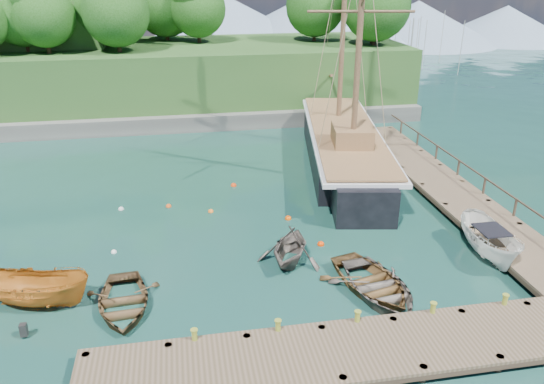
% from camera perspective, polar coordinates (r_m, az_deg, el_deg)
% --- Properties ---
extents(ground, '(160.00, 160.00, 0.00)m').
position_cam_1_polar(ground, '(24.48, 0.71, -8.24)').
color(ground, '#143C2A').
rests_on(ground, ground).
extents(dock_near, '(20.00, 3.20, 1.10)m').
position_cam_1_polar(dock_near, '(19.61, 10.47, -16.31)').
color(dock_near, brown).
rests_on(dock_near, ground).
extents(dock_east, '(3.20, 24.00, 1.10)m').
position_cam_1_polar(dock_east, '(33.88, 17.84, 0.73)').
color(dock_east, brown).
rests_on(dock_east, ground).
extents(bollard_0, '(0.26, 0.26, 0.45)m').
position_cam_1_polar(bollard_0, '(20.01, -8.21, -16.78)').
color(bollard_0, olive).
rests_on(bollard_0, ground).
extents(bollard_1, '(0.26, 0.26, 0.45)m').
position_cam_1_polar(bollard_1, '(20.23, 0.64, -15.97)').
color(bollard_1, olive).
rests_on(bollard_1, ground).
extents(bollard_2, '(0.26, 0.26, 0.45)m').
position_cam_1_polar(bollard_2, '(20.89, 9.03, -14.86)').
color(bollard_2, olive).
rests_on(bollard_2, ground).
extents(bollard_3, '(0.26, 0.26, 0.45)m').
position_cam_1_polar(bollard_3, '(21.94, 16.69, -13.57)').
color(bollard_3, olive).
rests_on(bollard_3, ground).
extents(bollard_4, '(0.26, 0.26, 0.45)m').
position_cam_1_polar(bollard_4, '(23.33, 23.46, -12.21)').
color(bollard_4, olive).
rests_on(bollard_4, ground).
extents(rowboat_0, '(3.31, 4.45, 0.88)m').
position_cam_1_polar(rowboat_0, '(22.72, -15.67, -12.01)').
color(rowboat_0, brown).
rests_on(rowboat_0, ground).
extents(rowboat_1, '(4.23, 4.46, 1.85)m').
position_cam_1_polar(rowboat_1, '(25.02, 1.91, -7.49)').
color(rowboat_1, '#595048').
rests_on(rowboat_1, ground).
extents(rowboat_2, '(4.36, 5.30, 0.96)m').
position_cam_1_polar(rowboat_2, '(23.45, 10.48, -10.24)').
color(rowboat_2, brown).
rests_on(rowboat_2, ground).
extents(rowboat_3, '(3.99, 5.13, 0.97)m').
position_cam_1_polar(rowboat_3, '(23.13, 11.42, -10.85)').
color(rowboat_3, '#5E554C').
rests_on(rowboat_3, ground).
extents(motorboat_orange, '(4.85, 2.87, 1.76)m').
position_cam_1_polar(motorboat_orange, '(24.03, -23.69, -11.15)').
color(motorboat_orange, '#C57321').
rests_on(motorboat_orange, ground).
extents(cabin_boat_white, '(2.20, 4.86, 1.82)m').
position_cam_1_polar(cabin_boat_white, '(27.42, 22.12, -6.43)').
color(cabin_boat_white, white).
rests_on(cabin_boat_white, ground).
extents(schooner, '(7.91, 26.02, 18.93)m').
position_cam_1_polar(schooner, '(36.93, 7.74, 4.55)').
color(schooner, black).
rests_on(schooner, ground).
extents(mooring_buoy_0, '(0.28, 0.28, 0.28)m').
position_cam_1_polar(mooring_buoy_0, '(26.84, -16.64, -6.27)').
color(mooring_buoy_0, white).
rests_on(mooring_buoy_0, ground).
extents(mooring_buoy_1, '(0.31, 0.31, 0.31)m').
position_cam_1_polar(mooring_buoy_1, '(29.97, -6.61, -2.14)').
color(mooring_buoy_1, orange).
rests_on(mooring_buoy_1, ground).
extents(mooring_buoy_2, '(0.35, 0.35, 0.35)m').
position_cam_1_polar(mooring_buoy_2, '(28.98, 1.74, -2.92)').
color(mooring_buoy_2, '#EB4D04').
rests_on(mooring_buoy_2, ground).
extents(mooring_buoy_3, '(0.27, 0.27, 0.27)m').
position_cam_1_polar(mooring_buoy_3, '(31.74, 6.07, -0.61)').
color(mooring_buoy_3, silver).
rests_on(mooring_buoy_3, ground).
extents(mooring_buoy_4, '(0.33, 0.33, 0.33)m').
position_cam_1_polar(mooring_buoy_4, '(30.96, -11.05, -1.57)').
color(mooring_buoy_4, '#E65115').
rests_on(mooring_buoy_4, ground).
extents(mooring_buoy_5, '(0.36, 0.36, 0.36)m').
position_cam_1_polar(mooring_buoy_5, '(33.32, -4.15, 0.66)').
color(mooring_buoy_5, '#FA3E0C').
rests_on(mooring_buoy_5, ground).
extents(mooring_buoy_6, '(0.31, 0.31, 0.31)m').
position_cam_1_polar(mooring_buoy_6, '(31.25, -15.92, -1.83)').
color(mooring_buoy_6, silver).
rests_on(mooring_buoy_6, ground).
extents(mooring_buoy_7, '(0.35, 0.35, 0.35)m').
position_cam_1_polar(mooring_buoy_7, '(26.51, 5.26, -5.68)').
color(mooring_buoy_7, '#FB3700').
rests_on(mooring_buoy_7, ground).
extents(headland, '(51.00, 19.31, 12.90)m').
position_cam_1_polar(headland, '(53.09, -20.38, 14.08)').
color(headland, '#474744').
rests_on(headland, ground).
extents(distant_ridge, '(117.00, 40.00, 10.00)m').
position_cam_1_polar(distant_ridge, '(91.24, -5.20, 17.94)').
color(distant_ridge, '#728CA5').
rests_on(distant_ridge, ground).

